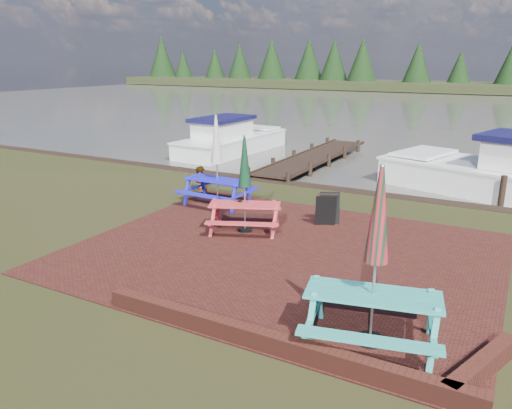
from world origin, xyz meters
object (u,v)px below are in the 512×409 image
object	(u,v)px
jetty	(314,157)
boat_jetty	(230,141)
person	(201,167)
chalkboard	(328,209)
picnic_table_red	(245,199)
picnic_table_blue	(217,175)
picnic_table_teal	(374,286)

from	to	relation	value
jetty	boat_jetty	world-z (taller)	boat_jetty
boat_jetty	person	xyz separation A→B (m)	(3.26, -7.17, 0.41)
chalkboard	picnic_table_red	bearing A→B (deg)	-163.11
picnic_table_red	boat_jetty	bearing A→B (deg)	100.34
picnic_table_blue	boat_jetty	size ratio (longest dim) A/B	0.39
chalkboard	picnic_table_blue	bearing A→B (deg)	151.63
chalkboard	boat_jetty	xyz separation A→B (m)	(-8.20, 8.60, -0.05)
picnic_table_blue	jetty	bearing A→B (deg)	93.32
jetty	boat_jetty	distance (m)	4.60
jetty	chalkboard	bearing A→B (deg)	-65.38
boat_jetty	chalkboard	bearing A→B (deg)	-43.84
picnic_table_red	chalkboard	size ratio (longest dim) A/B	2.87
boat_jetty	picnic_table_red	bearing A→B (deg)	-54.30
picnic_table_teal	picnic_table_red	xyz separation A→B (m)	(-4.20, 3.51, -0.12)
picnic_table_teal	jetty	xyz separation A→B (m)	(-6.25, 12.96, -0.85)
picnic_table_teal	jetty	distance (m)	14.42
jetty	picnic_table_blue	bearing A→B (deg)	-88.73
picnic_table_red	picnic_table_blue	world-z (taller)	picnic_table_blue
picnic_table_red	boat_jetty	size ratio (longest dim) A/B	0.35
boat_jetty	person	distance (m)	7.89
picnic_table_teal	person	bearing A→B (deg)	127.01
chalkboard	jetty	world-z (taller)	chalkboard
picnic_table_red	boat_jetty	world-z (taller)	picnic_table_red
chalkboard	person	bearing A→B (deg)	138.13
picnic_table_red	person	xyz separation A→B (m)	(-3.33, 2.91, -0.05)
chalkboard	boat_jetty	size ratio (longest dim) A/B	0.12
jetty	picnic_table_red	bearing A→B (deg)	-77.80
picnic_table_teal	picnic_table_blue	distance (m)	7.96
picnic_table_teal	chalkboard	size ratio (longest dim) A/B	3.26
picnic_table_blue	jetty	size ratio (longest dim) A/B	0.29
person	picnic_table_blue	bearing A→B (deg)	158.23
picnic_table_teal	chalkboard	distance (m)	5.65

